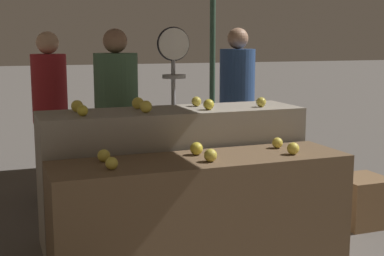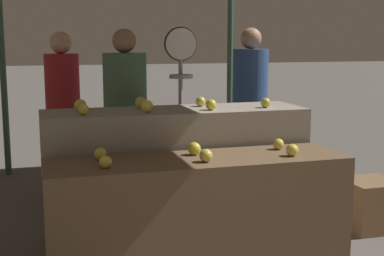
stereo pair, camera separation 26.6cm
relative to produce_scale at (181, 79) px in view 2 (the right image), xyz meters
name	(u,v)px [view 2 (the right image)]	position (x,y,z in m)	size (l,w,h in m)	color
display_counter_front	(199,214)	(-0.19, -1.14, -0.81)	(1.97, 0.55, 0.75)	brown
display_counter_back	(176,174)	(-0.19, -0.54, -0.68)	(1.97, 0.55, 1.00)	gray
apple_front_0	(106,162)	(-0.81, -1.24, -0.39)	(0.08, 0.08, 0.08)	gold
apple_front_1	(206,156)	(-0.18, -1.26, -0.39)	(0.08, 0.08, 0.08)	gold
apple_front_2	(292,150)	(0.42, -1.25, -0.39)	(0.08, 0.08, 0.08)	yellow
apple_front_3	(101,154)	(-0.81, -1.03, -0.39)	(0.08, 0.08, 0.08)	gold
apple_front_4	(195,149)	(-0.19, -1.03, -0.39)	(0.09, 0.09, 0.09)	gold
apple_front_5	(278,144)	(0.43, -1.02, -0.39)	(0.08, 0.08, 0.08)	yellow
apple_back_0	(83,110)	(-0.88, -0.66, -0.14)	(0.08, 0.08, 0.08)	gold
apple_back_1	(147,106)	(-0.43, -0.65, -0.14)	(0.09, 0.09, 0.09)	yellow
apple_back_2	(211,105)	(0.05, -0.66, -0.14)	(0.08, 0.08, 0.08)	gold
apple_back_3	(265,103)	(0.50, -0.64, -0.14)	(0.08, 0.08, 0.08)	gold
apple_back_4	(80,105)	(-0.88, -0.44, -0.14)	(0.09, 0.09, 0.09)	yellow
apple_back_5	(141,103)	(-0.43, -0.43, -0.14)	(0.09, 0.09, 0.09)	yellow
apple_back_6	(201,101)	(0.04, -0.42, -0.14)	(0.08, 0.08, 0.08)	gold
produce_scale	(181,79)	(0.00, 0.00, 0.00)	(0.28, 0.20, 1.62)	#99999E
person_vendor_at_scale	(125,107)	(-0.43, 0.32, -0.26)	(0.51, 0.51, 1.61)	#2D2D38
person_customer_left	(63,102)	(-0.94, 0.88, -0.26)	(0.41, 0.41, 1.59)	#2D2D38
person_customer_right	(250,96)	(0.93, 0.71, -0.24)	(0.47, 0.47, 1.64)	#2D2D38
wooden_crate_side	(370,204)	(1.36, -0.80, -0.98)	(0.40, 0.40, 0.40)	brown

